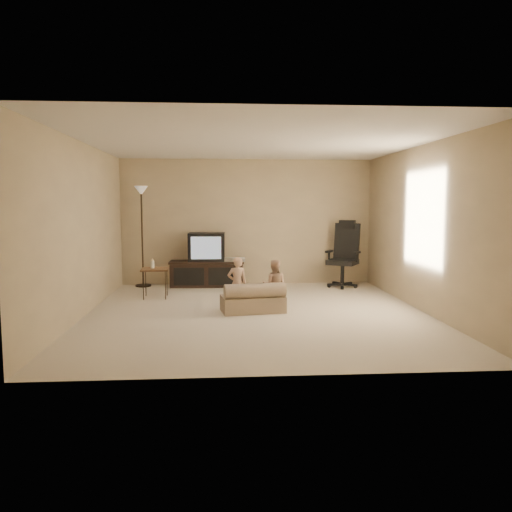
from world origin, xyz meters
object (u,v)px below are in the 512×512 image
Objects in this scene: child_sofa at (253,300)px; toddler_left at (237,284)px; floor_lamp at (142,214)px; side_table at (155,269)px; office_chair at (344,263)px; tv_stand at (207,264)px; toddler_right at (274,285)px.

toddler_left is at bearing 136.79° from child_sofa.
side_table is at bearing -72.22° from floor_lamp.
office_chair is 1.31× the size of child_sofa.
tv_stand is 1.46m from side_table.
child_sofa is at bearing -99.46° from office_chair.
office_chair reaches higher than toddler_right.
tv_stand reaches higher than toddler_left.
toddler_right is (1.94, -1.16, -0.11)m from side_table.
side_table reaches higher than child_sofa.
side_table is at bearing -133.76° from office_chair.
toddler_right is (2.33, -2.38, -1.04)m from floor_lamp.
floor_lamp is 2.54× the size of toddler_right.
office_chair reaches higher than tv_stand.
office_chair is at bearing -4.57° from floor_lamp.
side_table is 2.26m from toddler_right.
toddler_right is at bearing -30.77° from side_table.
side_table is 1.77m from toddler_left.
floor_lamp is 1.97× the size of child_sofa.
office_chair is 2.95m from toddler_left.
side_table is 0.89× the size of toddler_right.
side_table is (-0.87, -1.17, 0.06)m from tv_stand.
tv_stand is at bearing 53.53° from side_table.
side_table is (-3.53, -0.91, 0.03)m from office_chair.
floor_lamp is at bearing -61.80° from toddler_left.
toddler_right reaches higher than child_sofa.
toddler_left is 0.57m from toddler_right.
floor_lamp reaches higher than child_sofa.
child_sofa is at bearing 136.38° from toddler_left.
office_chair is at bearing 14.43° from side_table.
office_chair is (2.66, -0.26, 0.03)m from tv_stand.
tv_stand is 1.60m from floor_lamp.
side_table is 0.84× the size of toddler_left.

